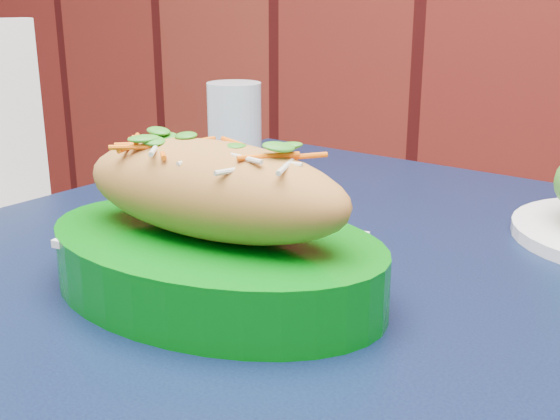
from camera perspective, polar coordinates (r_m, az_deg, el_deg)
The scene contains 3 objects.
cafe_table at distance 0.64m, azimuth 5.22°, elevation -12.37°, with size 0.89×0.89×0.75m.
banh_mi_basket at distance 0.54m, azimuth -5.47°, elevation -1.93°, with size 0.28×0.18×0.13m.
water_glass at distance 0.92m, azimuth -3.71°, elevation 6.78°, with size 0.07×0.07×0.11m, color silver.
Camera 1 is at (-0.21, 1.35, 0.98)m, focal length 45.00 mm.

